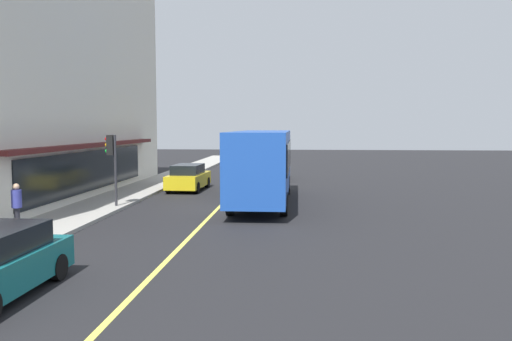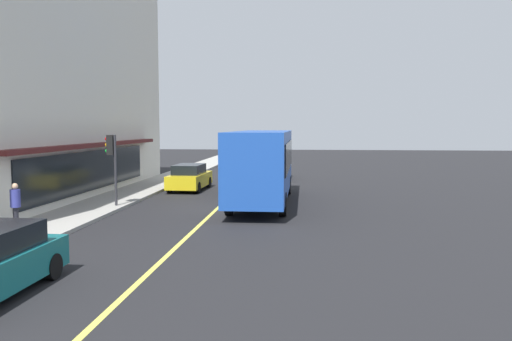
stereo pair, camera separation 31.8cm
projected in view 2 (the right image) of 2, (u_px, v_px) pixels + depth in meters
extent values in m
plane|color=black|center=(217.00, 209.00, 23.55)|extent=(120.00, 120.00, 0.00)
cube|color=#9E9B93|center=(100.00, 205.00, 24.05)|extent=(80.00, 2.69, 0.15)
cube|color=#D8D14C|center=(217.00, 209.00, 23.54)|extent=(36.00, 0.16, 0.01)
cube|color=silver|center=(1.00, 73.00, 26.49)|extent=(24.66, 9.45, 12.97)
cube|color=#4C1919|center=(97.00, 145.00, 26.34)|extent=(17.26, 0.70, 0.20)
cube|color=black|center=(94.00, 170.00, 26.47)|extent=(14.80, 0.08, 2.00)
cube|color=#1E4CAD|center=(263.00, 162.00, 25.01)|extent=(11.01, 2.52, 3.00)
cube|color=black|center=(270.00, 150.00, 30.39)|extent=(0.12, 2.10, 1.80)
cube|color=black|center=(236.00, 155.00, 24.80)|extent=(8.80, 0.08, 1.32)
cube|color=black|center=(289.00, 155.00, 24.56)|extent=(8.80, 0.08, 1.32)
cube|color=#0CF259|center=(270.00, 135.00, 30.38)|extent=(0.08, 1.90, 0.36)
cube|color=#2D2D33|center=(270.00, 177.00, 30.62)|extent=(0.17, 2.40, 0.40)
cylinder|color=black|center=(247.00, 185.00, 28.73)|extent=(1.00, 0.30, 1.00)
cylinder|color=black|center=(288.00, 185.00, 28.53)|extent=(1.00, 0.30, 1.00)
cylinder|color=black|center=(229.00, 203.00, 21.75)|extent=(1.00, 0.30, 1.00)
cylinder|color=black|center=(283.00, 204.00, 21.54)|extent=(1.00, 0.30, 1.00)
cylinder|color=#2D2D33|center=(116.00, 170.00, 23.38)|extent=(0.12, 0.12, 3.20)
cube|color=black|center=(111.00, 145.00, 23.30)|extent=(0.30, 0.30, 0.90)
sphere|color=red|center=(107.00, 139.00, 23.29)|extent=(0.18, 0.18, 0.18)
sphere|color=orange|center=(107.00, 145.00, 23.32)|extent=(0.18, 0.18, 0.18)
sphere|color=green|center=(107.00, 151.00, 23.34)|extent=(0.18, 0.18, 0.18)
cube|color=#B7BABF|center=(277.00, 171.00, 36.86)|extent=(4.32, 1.85, 0.75)
cube|color=black|center=(277.00, 162.00, 36.65)|extent=(2.43, 1.54, 0.55)
cylinder|color=black|center=(267.00, 172.00, 38.37)|extent=(0.64, 0.23, 0.64)
cylinder|color=black|center=(289.00, 173.00, 38.20)|extent=(0.64, 0.23, 0.64)
cylinder|color=black|center=(264.00, 176.00, 35.56)|extent=(0.64, 0.23, 0.64)
cylinder|color=black|center=(287.00, 176.00, 35.39)|extent=(0.64, 0.23, 0.64)
cube|color=yellow|center=(190.00, 180.00, 30.40)|extent=(4.35, 1.93, 0.75)
cube|color=black|center=(189.00, 169.00, 30.19)|extent=(2.45, 1.59, 0.55)
cylinder|color=black|center=(183.00, 182.00, 31.92)|extent=(0.65, 0.24, 0.64)
cylinder|color=black|center=(209.00, 182.00, 31.72)|extent=(0.65, 0.24, 0.64)
cylinder|color=black|center=(169.00, 187.00, 29.12)|extent=(0.65, 0.24, 0.64)
cylinder|color=black|center=(198.00, 188.00, 28.92)|extent=(0.65, 0.24, 0.64)
cylinder|color=black|center=(53.00, 267.00, 12.63)|extent=(0.64, 0.23, 0.64)
cylinder|color=black|center=(16.00, 218.00, 17.98)|extent=(0.18, 0.18, 0.79)
cylinder|color=#33388C|center=(15.00, 198.00, 17.92)|extent=(0.34, 0.34, 0.62)
sphere|color=tan|center=(15.00, 186.00, 17.88)|extent=(0.22, 0.22, 0.22)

